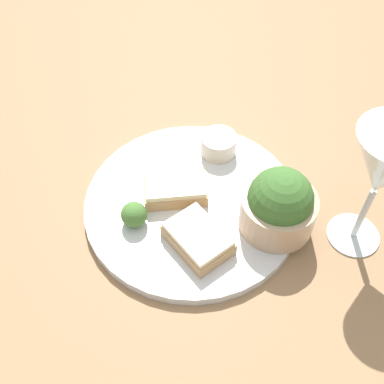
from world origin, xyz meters
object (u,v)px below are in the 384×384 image
at_px(salad_bowl, 279,205).
at_px(cheese_toast_far, 198,238).
at_px(sauce_ramekin, 219,144).
at_px(cheese_toast_near, 177,185).

relative_size(salad_bowl, cheese_toast_far, 0.99).
distance_m(sauce_ramekin, cheese_toast_far, 0.16).
distance_m(cheese_toast_near, cheese_toast_far, 0.09).
distance_m(salad_bowl, cheese_toast_near, 0.14).
bearing_deg(cheese_toast_near, sauce_ramekin, -96.63).
bearing_deg(sauce_ramekin, cheese_toast_near, 83.37).
bearing_deg(cheese_toast_far, sauce_ramekin, -69.00).
relative_size(salad_bowl, cheese_toast_near, 0.95).
height_order(sauce_ramekin, cheese_toast_far, sauce_ramekin).
bearing_deg(salad_bowl, cheese_toast_near, 9.42).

